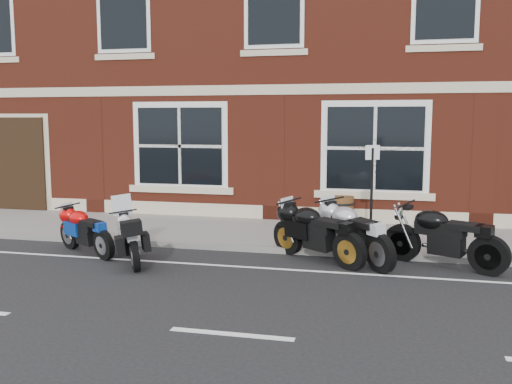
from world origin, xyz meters
TOP-DOWN VIEW (x-y plane):
  - ground at (0.00, 0.00)m, footprint 80.00×80.00m
  - sidewalk at (0.00, 3.00)m, footprint 30.00×3.00m
  - kerb at (0.00, 1.42)m, footprint 30.00×0.16m
  - pub_building at (0.00, 10.50)m, footprint 24.00×12.00m
  - moto_touring_silver at (-2.81, 0.07)m, footprint 1.08×1.63m
  - moto_sport_red at (-3.99, 0.49)m, footprint 1.70×1.10m
  - moto_sport_black at (0.56, 0.95)m, footprint 1.92×1.45m
  - moto_sport_silver at (1.24, 1.04)m, footprint 1.58×1.87m
  - moto_naked_black at (2.83, 1.02)m, footprint 2.13×1.18m
  - barrel_planter at (0.75, 4.30)m, footprint 0.62×0.62m
  - parking_sign at (1.53, 2.00)m, footprint 0.28×0.11m

SIDE VIEW (x-z plane):
  - ground at x=0.00m, z-range 0.00..0.00m
  - sidewalk at x=0.00m, z-range 0.00..0.12m
  - kerb at x=0.00m, z-range 0.00..0.12m
  - barrel_planter at x=0.75m, z-range 0.12..0.81m
  - moto_sport_red at x=-3.99m, z-range 0.06..0.93m
  - moto_touring_silver at x=-2.81m, z-range -0.11..1.11m
  - moto_sport_black at x=0.56m, z-range 0.08..1.10m
  - moto_sport_silver at x=1.24m, z-range 0.08..1.12m
  - moto_naked_black at x=2.83m, z-range 0.08..1.12m
  - parking_sign at x=1.53m, z-range 0.28..2.32m
  - pub_building at x=0.00m, z-range 0.00..12.00m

